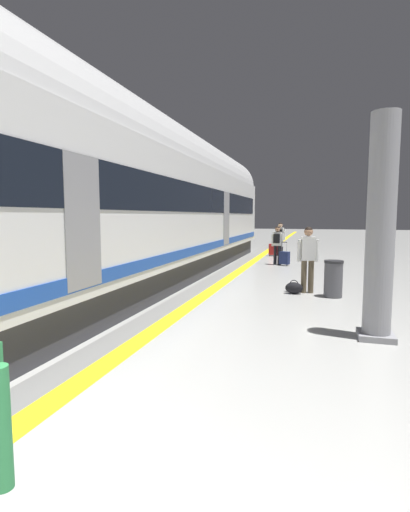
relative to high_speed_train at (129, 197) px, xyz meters
The scene contains 11 objects.
safety_line_strip 3.37m from the high_speed_train, 18.04° to the left, with size 0.36×80.00×0.01m, color yellow.
tactile_edge_band 3.16m from the high_speed_train, 21.25° to the left, with size 0.66×80.00×0.01m, color slate.
high_speed_train is the anchor object (origin of this frame).
passenger_near 7.50m from the high_speed_train, 63.51° to the left, with size 0.49×0.34×1.58m.
suitcase_near 7.61m from the high_speed_train, 60.45° to the left, with size 0.43×0.35×0.96m.
passenger_mid 4.94m from the high_speed_train, 11.08° to the left, with size 0.53×0.27×1.72m.
duffel_bag_mid 4.95m from the high_speed_train, ahead, with size 0.44×0.26×0.36m.
passenger_far 10.73m from the high_speed_train, 73.35° to the left, with size 0.51×0.36×1.66m.
suitcase_far 10.55m from the high_speed_train, 74.69° to the left, with size 0.41×0.29×0.61m.
platform_pillar 6.45m from the high_speed_train, 24.88° to the right, with size 0.56×0.56×3.60m.
waste_bin 5.66m from the high_speed_train, ahead, with size 0.46×0.46×0.91m.
Camera 1 is at (1.66, -0.08, 2.00)m, focal length 27.17 mm.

